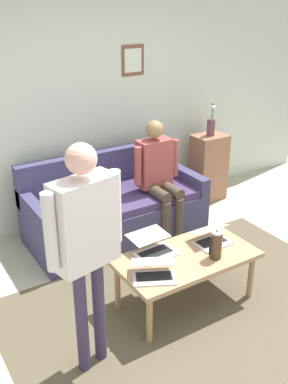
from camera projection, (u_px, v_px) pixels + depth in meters
The scene contains 13 objects.
ground_plane at pixel (199, 313), 3.78m from camera, with size 7.68×7.68×0.00m, color #B3AE9A.
area_rug at pixel (191, 307), 3.84m from camera, with size 3.10×2.02×0.01m, color brown.
back_wall at pixel (81, 106), 4.93m from camera, with size 7.04×0.11×2.70m.
couch at pixel (114, 209), 4.92m from camera, with size 1.91×0.90×0.88m.
coffee_table at pixel (186, 261), 3.75m from camera, with size 1.19×0.63×0.47m.
laptop_left at pixel (153, 247), 3.76m from camera, with size 0.35×0.37×0.14m.
laptop_center at pixel (211, 238), 3.92m from camera, with size 0.31×0.28×0.16m.
laptop_right at pixel (154, 272), 3.44m from camera, with size 0.42×0.40×0.13m.
french_press at pixel (216, 245), 3.65m from camera, with size 0.12×0.10×0.28m.
side_shelf at pixel (208, 167), 5.75m from camera, with size 0.42×0.32×0.86m.
flower_vase at pixel (211, 125), 5.52m from camera, with size 0.10×0.10×0.40m.
person_standing at pixel (86, 234), 2.83m from camera, with size 0.59×0.27×1.69m.
person_seated at pixel (158, 172), 4.78m from camera, with size 0.55×0.51×1.28m.
Camera 1 is at (2.01, 2.32, 2.48)m, focal length 41.52 mm.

